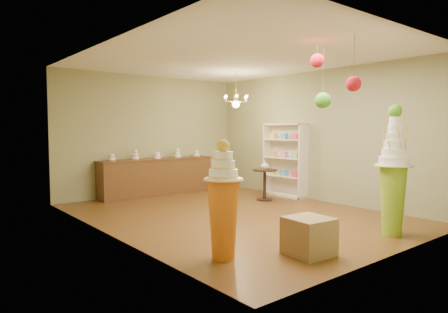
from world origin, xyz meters
TOP-DOWN VIEW (x-y plane):
  - floor at (0.00, 0.00)m, footprint 6.50×6.50m
  - ceiling at (0.00, 0.00)m, footprint 6.50×6.50m
  - wall_back at (0.00, 3.25)m, footprint 5.00×0.04m
  - wall_front at (0.00, -3.25)m, footprint 5.00×0.04m
  - wall_left at (-2.50, 0.00)m, footprint 0.04×6.50m
  - wall_right at (2.50, 0.00)m, footprint 0.04×6.50m
  - pedestal_green at (0.93, -2.74)m, footprint 0.62×0.62m
  - pedestal_orange at (-1.82, -1.95)m, footprint 0.58×0.58m
  - burlap_riser at (-0.84, -2.53)m, footprint 0.59×0.59m
  - sideboard at (0.00, 2.97)m, footprint 3.04×0.54m
  - shelving_unit at (2.34, 0.80)m, footprint 0.33×1.20m
  - round_table at (1.58, 0.73)m, footprint 0.75×0.75m
  - vase at (1.58, 0.73)m, footprint 0.22×0.22m
  - pom_red_left at (0.01, -2.60)m, footprint 0.21×0.21m
  - pom_green_mid at (0.27, -1.88)m, footprint 0.25×0.25m
  - pom_red_right at (-0.02, -1.98)m, footprint 0.21×0.21m
  - chandelier at (1.20, 1.32)m, footprint 0.72×0.72m

SIDE VIEW (x-z plane):
  - floor at x=0.00m, z-range 0.00..0.00m
  - burlap_riser at x=-0.84m, z-range 0.00..0.50m
  - round_table at x=1.58m, z-range 0.11..0.83m
  - sideboard at x=0.00m, z-range -0.10..1.06m
  - pedestal_orange at x=-1.82m, z-range -0.12..1.41m
  - pedestal_green at x=0.93m, z-range -0.21..1.84m
  - vase at x=1.58m, z-range 0.73..0.92m
  - shelving_unit at x=2.34m, z-range 0.00..1.80m
  - wall_back at x=0.00m, z-range 0.00..3.00m
  - wall_front at x=0.00m, z-range 0.00..3.00m
  - wall_left at x=-2.50m, z-range 0.00..3.00m
  - wall_right at x=2.50m, z-range 0.00..3.00m
  - pom_green_mid at x=0.27m, z-range 1.62..2.62m
  - pom_red_left at x=0.01m, z-range 1.90..2.71m
  - chandelier at x=1.20m, z-range 1.88..2.73m
  - pom_red_right at x=-0.02m, z-range 2.50..2.90m
  - ceiling at x=0.00m, z-range 3.00..3.00m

